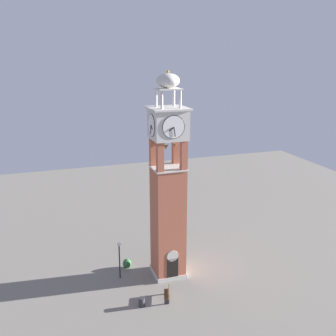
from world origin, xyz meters
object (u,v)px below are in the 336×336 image
at_px(clock_tower, 168,194).
at_px(trash_bin, 142,302).
at_px(park_bench, 167,294).
at_px(lamp_post, 119,253).

distance_m(clock_tower, trash_bin, 9.58).
xyz_separation_m(park_bench, trash_bin, (-2.37, -0.29, -0.08)).
bearing_deg(park_bench, trash_bin, -172.95).
bearing_deg(park_bench, lamp_post, 124.88).
bearing_deg(lamp_post, trash_bin, -80.25).
relative_size(lamp_post, trash_bin, 4.59).
height_order(park_bench, lamp_post, lamp_post).
distance_m(park_bench, lamp_post, 6.00).
xyz_separation_m(clock_tower, park_bench, (-1.38, -3.94, -7.65)).
relative_size(park_bench, trash_bin, 2.07).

